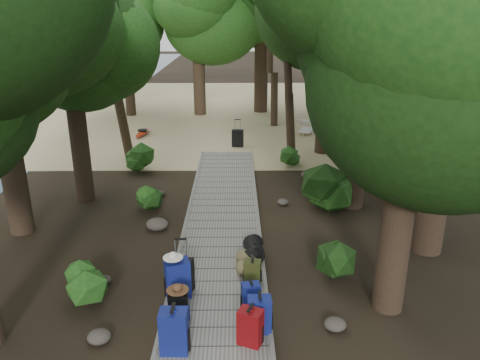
{
  "coord_description": "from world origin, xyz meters",
  "views": [
    {
      "loc": [
        0.37,
        -10.88,
        5.34
      ],
      "look_at": [
        0.48,
        1.23,
        1.0
      ],
      "focal_mm": 35.0,
      "sensor_mm": 36.0,
      "label": 1
    }
  ],
  "objects_px": {
    "backpack_right_d": "(252,270)",
    "duffel_right_black": "(254,249)",
    "backpack_right_a": "(250,325)",
    "duffel_right_khaki": "(248,262)",
    "lone_suitcase_on_sand": "(238,138)",
    "backpack_right_b": "(259,313)",
    "kayak": "(143,132)",
    "backpack_left_c": "(177,277)",
    "backpack_right_c": "(251,295)",
    "backpack_left_b": "(178,306)",
    "suitcase_on_boardwalk": "(182,274)",
    "backpack_left_a": "(174,329)",
    "sun_lounger": "(306,128)"
  },
  "relations": [
    {
      "from": "backpack_right_d",
      "to": "duffel_right_black",
      "type": "height_order",
      "value": "backpack_right_d"
    },
    {
      "from": "backpack_right_a",
      "to": "duffel_right_khaki",
      "type": "distance_m",
      "value": 2.4
    },
    {
      "from": "backpack_right_d",
      "to": "lone_suitcase_on_sand",
      "type": "xyz_separation_m",
      "value": [
        -0.26,
        10.65,
        0.0
      ]
    },
    {
      "from": "backpack_right_b",
      "to": "kayak",
      "type": "bearing_deg",
      "value": 106.39
    },
    {
      "from": "backpack_right_d",
      "to": "backpack_left_c",
      "type": "bearing_deg",
      "value": -151.18
    },
    {
      "from": "duffel_right_khaki",
      "to": "backpack_right_c",
      "type": "bearing_deg",
      "value": -112.82
    },
    {
      "from": "backpack_right_a",
      "to": "backpack_right_c",
      "type": "height_order",
      "value": "backpack_right_a"
    },
    {
      "from": "backpack_left_c",
      "to": "duffel_right_black",
      "type": "xyz_separation_m",
      "value": [
        1.53,
        1.51,
        -0.22
      ]
    },
    {
      "from": "backpack_right_a",
      "to": "lone_suitcase_on_sand",
      "type": "relative_size",
      "value": 0.98
    },
    {
      "from": "kayak",
      "to": "duffel_right_khaki",
      "type": "bearing_deg",
      "value": -61.21
    },
    {
      "from": "backpack_left_b",
      "to": "suitcase_on_boardwalk",
      "type": "distance_m",
      "value": 1.01
    },
    {
      "from": "backpack_right_c",
      "to": "backpack_right_d",
      "type": "relative_size",
      "value": 1.12
    },
    {
      "from": "duffel_right_black",
      "to": "backpack_left_a",
      "type": "bearing_deg",
      "value": -120.13
    },
    {
      "from": "backpack_left_c",
      "to": "duffel_right_black",
      "type": "distance_m",
      "value": 2.16
    },
    {
      "from": "backpack_left_b",
      "to": "sun_lounger",
      "type": "height_order",
      "value": "backpack_left_b"
    },
    {
      "from": "backpack_left_b",
      "to": "backpack_right_b",
      "type": "distance_m",
      "value": 1.46
    },
    {
      "from": "duffel_right_black",
      "to": "duffel_right_khaki",
      "type": "bearing_deg",
      "value": -111.66
    },
    {
      "from": "backpack_right_a",
      "to": "backpack_right_c",
      "type": "relative_size",
      "value": 1.23
    },
    {
      "from": "duffel_right_khaki",
      "to": "sun_lounger",
      "type": "bearing_deg",
      "value": 52.7
    },
    {
      "from": "backpack_right_d",
      "to": "backpack_right_c",
      "type": "bearing_deg",
      "value": -85.12
    },
    {
      "from": "backpack_left_a",
      "to": "duffel_right_black",
      "type": "xyz_separation_m",
      "value": [
        1.4,
        3.09,
        -0.22
      ]
    },
    {
      "from": "backpack_right_d",
      "to": "suitcase_on_boardwalk",
      "type": "bearing_deg",
      "value": -159.06
    },
    {
      "from": "backpack_right_d",
      "to": "duffel_right_khaki",
      "type": "relative_size",
      "value": 0.97
    },
    {
      "from": "backpack_right_c",
      "to": "duffel_right_black",
      "type": "xyz_separation_m",
      "value": [
        0.12,
        1.92,
        -0.08
      ]
    },
    {
      "from": "duffel_right_khaki",
      "to": "backpack_right_b",
      "type": "bearing_deg",
      "value": -109.57
    },
    {
      "from": "backpack_left_b",
      "to": "backpack_left_c",
      "type": "height_order",
      "value": "backpack_left_c"
    },
    {
      "from": "backpack_left_a",
      "to": "suitcase_on_boardwalk",
      "type": "distance_m",
      "value": 1.81
    },
    {
      "from": "lone_suitcase_on_sand",
      "to": "backpack_left_a",
      "type": "bearing_deg",
      "value": -82.97
    },
    {
      "from": "backpack_right_c",
      "to": "backpack_left_c",
      "type": "bearing_deg",
      "value": 153.6
    },
    {
      "from": "backpack_left_c",
      "to": "backpack_right_a",
      "type": "xyz_separation_m",
      "value": [
        1.36,
        -1.38,
        -0.08
      ]
    },
    {
      "from": "backpack_left_a",
      "to": "backpack_right_b",
      "type": "relative_size",
      "value": 1.16
    },
    {
      "from": "duffel_right_black",
      "to": "sun_lounger",
      "type": "bearing_deg",
      "value": 70.62
    },
    {
      "from": "backpack_right_a",
      "to": "sun_lounger",
      "type": "bearing_deg",
      "value": 102.1
    },
    {
      "from": "backpack_left_a",
      "to": "backpack_left_b",
      "type": "height_order",
      "value": "backpack_left_a"
    },
    {
      "from": "backpack_left_b",
      "to": "backpack_right_a",
      "type": "relative_size",
      "value": 0.91
    },
    {
      "from": "backpack_right_b",
      "to": "duffel_right_black",
      "type": "relative_size",
      "value": 1.1
    },
    {
      "from": "backpack_left_c",
      "to": "sun_lounger",
      "type": "xyz_separation_m",
      "value": [
        4.42,
        13.4,
        -0.25
      ]
    },
    {
      "from": "backpack_left_a",
      "to": "sun_lounger",
      "type": "distance_m",
      "value": 15.58
    },
    {
      "from": "lone_suitcase_on_sand",
      "to": "sun_lounger",
      "type": "bearing_deg",
      "value": 46.49
    },
    {
      "from": "sun_lounger",
      "to": "backpack_left_a",
      "type": "bearing_deg",
      "value": -83.93
    },
    {
      "from": "backpack_right_b",
      "to": "lone_suitcase_on_sand",
      "type": "distance_m",
      "value": 12.25
    },
    {
      "from": "backpack_left_a",
      "to": "backpack_right_a",
      "type": "xyz_separation_m",
      "value": [
        1.24,
        0.19,
        -0.07
      ]
    },
    {
      "from": "backpack_right_d",
      "to": "kayak",
      "type": "height_order",
      "value": "backpack_right_d"
    },
    {
      "from": "backpack_right_b",
      "to": "backpack_right_d",
      "type": "xyz_separation_m",
      "value": [
        -0.06,
        1.6,
        -0.11
      ]
    },
    {
      "from": "backpack_left_b",
      "to": "lone_suitcase_on_sand",
      "type": "relative_size",
      "value": 0.89
    },
    {
      "from": "backpack_right_a",
      "to": "backpack_left_b",
      "type": "bearing_deg",
      "value": 178.37
    },
    {
      "from": "backpack_right_b",
      "to": "suitcase_on_boardwalk",
      "type": "xyz_separation_m",
      "value": [
        -1.47,
        1.3,
        -0.02
      ]
    },
    {
      "from": "backpack_left_a",
      "to": "lone_suitcase_on_sand",
      "type": "height_order",
      "value": "backpack_left_a"
    },
    {
      "from": "backpack_right_b",
      "to": "duffel_right_khaki",
      "type": "height_order",
      "value": "backpack_right_b"
    },
    {
      "from": "backpack_left_c",
      "to": "lone_suitcase_on_sand",
      "type": "xyz_separation_m",
      "value": [
        1.21,
        11.18,
        -0.17
      ]
    }
  ]
}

